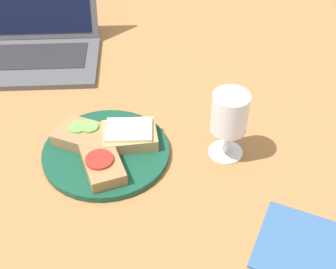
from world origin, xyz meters
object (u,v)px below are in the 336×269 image
object	(u,v)px
plate	(108,152)
laptop	(33,38)
sandwich_with_cucumber	(86,135)
sandwich_with_cheese	(131,135)
sandwich_with_tomato	(104,164)
wine_glass	(232,116)
napkin	(310,249)

from	to	relation	value
plate	laptop	distance (cm)	43.00
plate	sandwich_with_cucumber	world-z (taller)	sandwich_with_cucumber
sandwich_with_cheese	laptop	world-z (taller)	laptop
sandwich_with_tomato	wine_glass	bearing A→B (deg)	10.83
sandwich_with_cheese	sandwich_with_cucumber	world-z (taller)	sandwich_with_cheese
sandwich_with_cucumber	wine_glass	xyz separation A→B (cm)	(27.62, -3.56, 6.58)
plate	sandwich_with_cucumber	xyz separation A→B (cm)	(-4.34, 2.88, 1.98)
sandwich_with_cheese	sandwich_with_tomato	bearing A→B (deg)	-122.98
sandwich_with_cheese	sandwich_with_cucumber	size ratio (longest dim) A/B	0.88
wine_glass	napkin	distance (cm)	26.56
sandwich_with_cucumber	laptop	size ratio (longest dim) A/B	0.39
plate	napkin	size ratio (longest dim) A/B	1.55
sandwich_with_tomato	napkin	size ratio (longest dim) A/B	0.77
plate	napkin	distance (cm)	40.78
sandwich_with_cucumber	wine_glass	size ratio (longest dim) A/B	0.90
plate	sandwich_with_cheese	world-z (taller)	sandwich_with_cheese
sandwich_with_cheese	napkin	distance (cm)	38.75
sandwich_with_cucumber	laptop	distance (cm)	38.38
plate	sandwich_with_tomato	world-z (taller)	sandwich_with_tomato
laptop	napkin	distance (cm)	81.46
plate	sandwich_with_tomato	distance (cm)	5.57
wine_glass	laptop	size ratio (longest dim) A/B	0.43
sandwich_with_cucumber	sandwich_with_tomato	bearing A→B (deg)	-63.38
sandwich_with_tomato	laptop	bearing A→B (deg)	114.66
plate	sandwich_with_cucumber	bearing A→B (deg)	146.40
napkin	plate	bearing A→B (deg)	144.68
sandwich_with_tomato	sandwich_with_cheese	world-z (taller)	sandwich_with_cheese
sandwich_with_tomato	laptop	size ratio (longest dim) A/B	0.37
sandwich_with_cheese	wine_glass	world-z (taller)	wine_glass
sandwich_with_cheese	laptop	size ratio (longest dim) A/B	0.34
laptop	plate	bearing A→B (deg)	-62.08
plate	sandwich_with_cheese	xyz separation A→B (cm)	(4.61, 2.36, 2.18)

